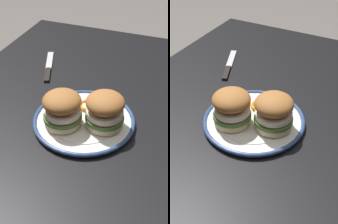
{
  "view_description": "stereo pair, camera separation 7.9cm",
  "coord_description": "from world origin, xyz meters",
  "views": [
    {
      "loc": [
        -0.66,
        -0.27,
        1.3
      ],
      "look_at": [
        -0.02,
        -0.02,
        0.77
      ],
      "focal_mm": 49.05,
      "sensor_mm": 36.0,
      "label": 1
    },
    {
      "loc": [
        -0.63,
        -0.34,
        1.3
      ],
      "look_at": [
        -0.02,
        -0.02,
        0.77
      ],
      "focal_mm": 49.05,
      "sensor_mm": 36.0,
      "label": 2
    }
  ],
  "objects": [
    {
      "name": "dining_table",
      "position": [
        0.0,
        0.0,
        0.63
      ],
      "size": [
        1.28,
        0.91,
        0.73
      ],
      "color": "black",
      "rests_on": "ground"
    },
    {
      "name": "dinner_plate",
      "position": [
        -0.02,
        -0.02,
        0.74
      ],
      "size": [
        0.29,
        0.29,
        0.02
      ],
      "color": "white",
      "rests_on": "dining_table"
    },
    {
      "name": "sandwich_half_left",
      "position": [
        -0.03,
        -0.08,
        0.8
      ],
      "size": [
        0.13,
        0.13,
        0.1
      ],
      "color": "beige",
      "rests_on": "dinner_plate"
    },
    {
      "name": "sandwich_half_right",
      "position": [
        -0.06,
        0.03,
        0.8
      ],
      "size": [
        0.14,
        0.14,
        0.1
      ],
      "color": "beige",
      "rests_on": "dinner_plate"
    },
    {
      "name": "orange_peel_curled",
      "position": [
        0.03,
        -0.01,
        0.75
      ],
      "size": [
        0.07,
        0.07,
        0.01
      ],
      "color": "orange",
      "rests_on": "dinner_plate"
    },
    {
      "name": "orange_peel_strip_long",
      "position": [
        0.08,
        -0.02,
        0.75
      ],
      "size": [
        0.06,
        0.04,
        0.01
      ],
      "color": "orange",
      "rests_on": "dinner_plate"
    },
    {
      "name": "orange_peel_strip_short",
      "position": [
        0.03,
        0.05,
        0.75
      ],
      "size": [
        0.05,
        0.07,
        0.01
      ],
      "color": "orange",
      "rests_on": "dinner_plate"
    },
    {
      "name": "table_knife",
      "position": [
        0.22,
        0.21,
        0.73
      ],
      "size": [
        0.21,
        0.1,
        0.01
      ],
      "color": "silver",
      "rests_on": "dining_table"
    }
  ]
}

